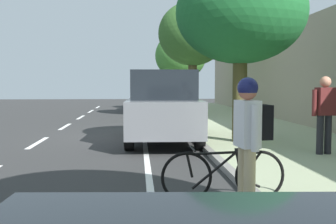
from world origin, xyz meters
TOP-DOWN VIEW (x-y plane):
  - ground at (0.00, 0.00)m, footprint 60.48×60.48m
  - sidewalk at (3.91, 0.00)m, footprint 4.30×37.80m
  - curb_edge at (1.68, 0.00)m, footprint 0.16×37.80m
  - lane_stripe_centre at (-2.76, -1.00)m, footprint 0.14×35.80m
  - lane_stripe_bike_edge at (0.21, 0.00)m, footprint 0.12×37.80m
  - parked_suv_grey_second at (0.73, -1.01)m, footprint 2.09×4.76m
  - parked_sedan_silver_mid at (0.56, 12.14)m, footprint 1.97×4.46m
  - bicycle_at_curb at (1.22, -6.88)m, footprint 1.76×0.46m
  - cyclist_with_backpack at (1.44, -7.32)m, footprint 0.44×0.62m
  - street_tree_mid_block at (2.69, -1.95)m, footprint 3.38×3.38m
  - street_tree_far_end at (2.69, 7.19)m, footprint 3.35×3.35m
  - street_tree_corner at (2.69, 12.65)m, footprint 3.18×3.18m
  - pedestrian_on_phone at (4.04, -3.97)m, footprint 0.61×0.30m

SIDE VIEW (x-z plane):
  - ground at x=0.00m, z-range 0.00..0.00m
  - lane_stripe_centre at x=-2.76m, z-range 0.00..0.01m
  - lane_stripe_bike_edge at x=0.21m, z-range 0.00..0.01m
  - sidewalk at x=3.91m, z-range 0.00..0.12m
  - curb_edge at x=1.68m, z-range 0.00..0.12m
  - bicycle_at_curb at x=1.22m, z-range -0.01..0.77m
  - parked_sedan_silver_mid at x=0.56m, z-range -0.01..1.51m
  - parked_suv_grey_second at x=0.73m, z-range 0.03..2.02m
  - cyclist_with_backpack at x=1.44m, z-range 0.19..1.92m
  - pedestrian_on_phone at x=4.04m, z-range 0.23..1.91m
  - street_tree_corner at x=2.69m, z-range 0.99..5.72m
  - street_tree_mid_block at x=2.69m, z-range 1.12..5.80m
  - street_tree_far_end at x=2.69m, z-range 1.28..6.76m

